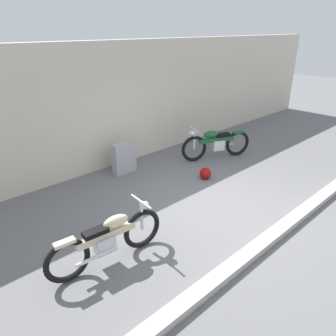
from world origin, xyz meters
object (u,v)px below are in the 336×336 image
stone_marker (124,158)px  motorcycle_cream (108,239)px  helmet (205,173)px  motorcycle_green (216,143)px

stone_marker → motorcycle_cream: size_ratio=0.40×
helmet → motorcycle_cream: motorcycle_cream is taller
stone_marker → motorcycle_green: (2.40, -0.93, 0.05)m
stone_marker → motorcycle_cream: bearing=-129.7°
stone_marker → motorcycle_cream: 3.31m
stone_marker → motorcycle_cream: motorcycle_cream is taller
helmet → motorcycle_cream: size_ratio=0.14×
motorcycle_cream → stone_marker: bearing=54.9°
motorcycle_green → motorcycle_cream: 4.79m
stone_marker → motorcycle_green: bearing=-21.3°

